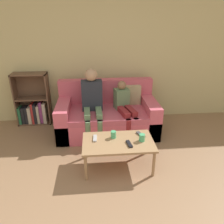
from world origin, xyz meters
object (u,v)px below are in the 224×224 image
(person_adult, at_px, (92,98))
(tv_remote_1, at_px, (95,138))
(tv_remote_2, at_px, (141,134))
(bookshelf, at_px, (33,105))
(tv_remote_0, at_px, (129,144))
(couch, at_px, (108,116))
(cup_far, at_px, (113,135))
(coffee_table, at_px, (118,144))
(cup_near, at_px, (142,138))
(person_child, at_px, (125,106))

(person_adult, bearing_deg, tv_remote_1, -90.33)
(tv_remote_2, bearing_deg, bookshelf, 119.08)
(tv_remote_0, relative_size, tv_remote_1, 1.02)
(couch, height_order, cup_far, couch)
(coffee_table, xyz_separation_m, cup_near, (0.33, -0.02, 0.09))
(person_adult, height_order, tv_remote_2, person_adult)
(couch, height_order, cup_near, couch)
(bookshelf, xyz_separation_m, tv_remote_2, (1.85, -1.42, 0.05))
(person_child, relative_size, tv_remote_1, 5.56)
(person_child, height_order, cup_far, person_child)
(person_adult, bearing_deg, cup_near, -58.48)
(person_child, distance_m, tv_remote_2, 0.82)
(couch, relative_size, cup_far, 17.41)
(bookshelf, height_order, coffee_table, bookshelf)
(person_child, height_order, tv_remote_2, person_child)
(coffee_table, height_order, person_child, person_child)
(couch, distance_m, bookshelf, 1.51)
(person_adult, relative_size, tv_remote_0, 6.75)
(couch, distance_m, coffee_table, 1.09)
(person_adult, xyz_separation_m, tv_remote_2, (0.68, -0.86, -0.26))
(cup_near, distance_m, tv_remote_2, 0.16)
(tv_remote_2, bearing_deg, cup_far, 161.47)
(tv_remote_0, bearing_deg, coffee_table, 135.69)
(cup_near, distance_m, tv_remote_1, 0.65)
(bookshelf, bearing_deg, couch, -17.94)
(tv_remote_0, bearing_deg, tv_remote_2, 39.64)
(person_adult, xyz_separation_m, person_child, (0.56, -0.05, -0.14))
(bookshelf, distance_m, tv_remote_2, 2.33)
(tv_remote_2, bearing_deg, person_adult, 105.09)
(couch, bearing_deg, cup_near, -70.23)
(coffee_table, relative_size, cup_far, 9.64)
(cup_far, bearing_deg, person_child, 71.72)
(person_child, bearing_deg, tv_remote_2, -95.38)
(couch, bearing_deg, person_adult, -160.90)
(bookshelf, relative_size, cup_near, 10.03)
(bookshelf, xyz_separation_m, cup_near, (1.84, -1.57, 0.09))
(person_child, xyz_separation_m, cup_far, (-0.28, -0.84, -0.08))
(person_child, xyz_separation_m, cup_near, (0.11, -0.96, -0.08))
(cup_far, xyz_separation_m, tv_remote_0, (0.19, -0.20, -0.04))
(couch, xyz_separation_m, person_adult, (-0.27, -0.09, 0.39))
(person_child, relative_size, tv_remote_0, 5.46)
(cup_near, relative_size, cup_far, 1.00)
(bookshelf, height_order, cup_far, bookshelf)
(bookshelf, bearing_deg, coffee_table, -45.86)
(couch, xyz_separation_m, tv_remote_1, (-0.25, -1.00, 0.13))
(coffee_table, bearing_deg, cup_near, -3.11)
(tv_remote_1, bearing_deg, couch, 78.99)
(coffee_table, bearing_deg, person_child, 76.80)
(cup_far, distance_m, tv_remote_0, 0.28)
(coffee_table, distance_m, tv_remote_2, 0.37)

